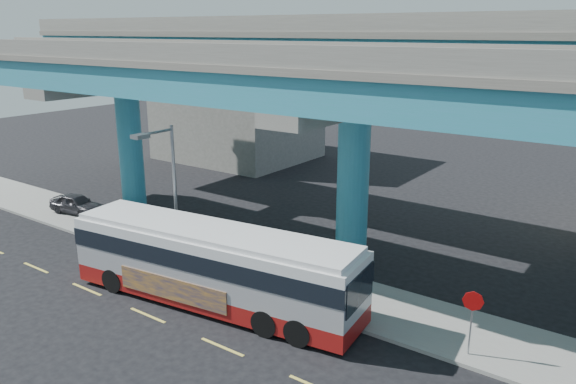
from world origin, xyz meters
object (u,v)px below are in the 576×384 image
Objects in this scene: parked_car at (77,204)px; stop_sign at (472,310)px; transit_bus at (213,263)px; street_lamp at (166,176)px.

stop_sign reaches higher than parked_car.
transit_bus is 1.96× the size of street_lamp.
street_lamp reaches higher than parked_car.
parked_car is 0.56× the size of street_lamp.
transit_bus is 3.52× the size of parked_car.
transit_bus is 10.17m from stop_sign.
stop_sign is (24.71, -1.45, 1.11)m from parked_car.
stop_sign is at bearing 2.87° from street_lamp.
transit_bus is at bearing -158.89° from stop_sign.
transit_bus reaches higher than parked_car.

